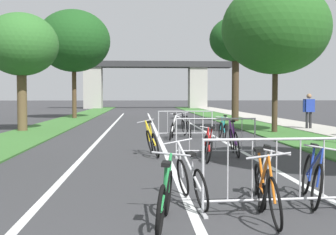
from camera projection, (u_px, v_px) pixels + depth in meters
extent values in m
cube|color=#386B2D|center=(70.00, 120.00, 29.00)|extent=(2.53, 65.51, 0.05)
cube|color=#386B2D|center=(230.00, 120.00, 29.68)|extent=(2.53, 65.51, 0.05)
cube|color=#ADA89E|center=(266.00, 119.00, 29.83)|extent=(2.40, 65.51, 0.08)
cube|color=silver|center=(155.00, 129.00, 21.52)|extent=(0.14, 37.90, 0.01)
cube|color=silver|center=(200.00, 129.00, 21.66)|extent=(0.14, 37.90, 0.01)
cube|color=silver|center=(109.00, 129.00, 21.37)|extent=(0.14, 37.90, 0.01)
cube|color=#2D2D30|center=(146.00, 65.00, 56.32)|extent=(22.08, 2.88, 0.73)
cube|color=#9E9B93|center=(93.00, 88.00, 56.04)|extent=(2.25, 2.40, 5.27)
cube|color=#9E9B93|center=(198.00, 88.00, 56.89)|extent=(2.25, 2.40, 5.27)
cylinder|color=brown|center=(22.00, 102.00, 19.96)|extent=(0.43, 0.43, 2.71)
ellipsoid|color=#2D6628|center=(21.00, 44.00, 19.83)|extent=(3.34, 3.34, 2.83)
cylinder|color=#4C3823|center=(74.00, 94.00, 31.23)|extent=(0.31, 0.31, 3.58)
ellipsoid|color=#194719|center=(74.00, 41.00, 31.04)|extent=(5.15, 5.15, 4.38)
cylinder|color=#3D2D1E|center=(275.00, 101.00, 19.19)|extent=(0.24, 0.24, 2.80)
ellipsoid|color=#23561E|center=(276.00, 28.00, 19.04)|extent=(4.68, 4.68, 3.98)
cylinder|color=#3D2D1E|center=(235.00, 90.00, 27.53)|extent=(0.44, 0.44, 3.94)
ellipsoid|color=#194719|center=(236.00, 39.00, 27.37)|extent=(3.27, 3.27, 2.78)
cylinder|color=#ADADB2|center=(203.00, 177.00, 6.01)|extent=(0.04, 0.04, 1.05)
cube|color=#ADADB2|center=(203.00, 213.00, 6.04)|extent=(0.09, 0.44, 0.03)
cylinder|color=#ADADB2|center=(277.00, 139.00, 6.11)|extent=(2.09, 0.16, 0.04)
cylinder|color=#ADADB2|center=(276.00, 199.00, 6.15)|extent=(2.09, 0.16, 0.04)
cylinder|color=#ADADB2|center=(228.00, 170.00, 6.05)|extent=(0.02, 0.02, 0.87)
cylinder|color=#ADADB2|center=(252.00, 169.00, 6.09)|extent=(0.02, 0.02, 0.87)
cylinder|color=#ADADB2|center=(276.00, 169.00, 6.13)|extent=(0.02, 0.02, 0.87)
cylinder|color=#ADADB2|center=(300.00, 168.00, 6.17)|extent=(0.02, 0.02, 0.87)
cylinder|color=#ADADB2|center=(324.00, 168.00, 6.22)|extent=(0.02, 0.02, 0.87)
cylinder|color=#ADADB2|center=(176.00, 138.00, 11.56)|extent=(0.04, 0.04, 1.05)
cube|color=#ADADB2|center=(176.00, 157.00, 11.58)|extent=(0.07, 0.44, 0.03)
cylinder|color=#ADADB2|center=(255.00, 138.00, 11.64)|extent=(0.04, 0.04, 1.05)
cube|color=#ADADB2|center=(255.00, 157.00, 11.66)|extent=(0.07, 0.44, 0.03)
cylinder|color=#ADADB2|center=(216.00, 119.00, 11.57)|extent=(2.09, 0.09, 0.04)
cylinder|color=#ADADB2|center=(216.00, 151.00, 11.61)|extent=(2.09, 0.09, 0.04)
cylinder|color=#ADADB2|center=(189.00, 134.00, 11.57)|extent=(0.02, 0.02, 0.87)
cylinder|color=#ADADB2|center=(203.00, 134.00, 11.58)|extent=(0.02, 0.02, 0.87)
cylinder|color=#ADADB2|center=(216.00, 134.00, 11.59)|extent=(0.02, 0.02, 0.87)
cylinder|color=#ADADB2|center=(229.00, 134.00, 11.61)|extent=(0.02, 0.02, 0.87)
cylinder|color=#ADADB2|center=(242.00, 134.00, 11.62)|extent=(0.02, 0.02, 0.87)
cylinder|color=#ADADB2|center=(159.00, 124.00, 16.97)|extent=(0.04, 0.04, 1.05)
cube|color=#ADADB2|center=(159.00, 138.00, 16.99)|extent=(0.06, 0.44, 0.03)
cylinder|color=#ADADB2|center=(212.00, 124.00, 17.11)|extent=(0.04, 0.04, 1.05)
cube|color=#ADADB2|center=(212.00, 137.00, 17.13)|extent=(0.06, 0.44, 0.03)
cylinder|color=#ADADB2|center=(185.00, 111.00, 17.01)|extent=(2.09, 0.05, 0.04)
cylinder|color=#ADADB2|center=(185.00, 133.00, 17.05)|extent=(2.09, 0.05, 0.04)
cylinder|color=#ADADB2|center=(167.00, 122.00, 16.98)|extent=(0.02, 0.02, 0.87)
cylinder|color=#ADADB2|center=(176.00, 122.00, 17.01)|extent=(0.02, 0.02, 0.87)
cylinder|color=#ADADB2|center=(185.00, 122.00, 17.03)|extent=(0.02, 0.02, 0.87)
cylinder|color=#ADADB2|center=(194.00, 122.00, 17.05)|extent=(0.02, 0.02, 0.87)
cylinder|color=#ADADB2|center=(203.00, 122.00, 17.08)|extent=(0.02, 0.02, 0.87)
torus|color=black|center=(189.00, 129.00, 17.09)|extent=(0.20, 0.67, 0.66)
torus|color=black|center=(184.00, 127.00, 18.04)|extent=(0.20, 0.67, 0.66)
cylinder|color=black|center=(185.00, 121.00, 17.52)|extent=(0.22, 0.93, 0.62)
cylinder|color=black|center=(186.00, 123.00, 17.34)|extent=(0.12, 0.13, 0.54)
cylinder|color=black|center=(188.00, 130.00, 17.24)|extent=(0.05, 0.31, 0.08)
cylinder|color=black|center=(183.00, 120.00, 17.99)|extent=(0.12, 0.10, 0.59)
cube|color=black|center=(186.00, 116.00, 17.29)|extent=(0.13, 0.25, 0.06)
cylinder|color=#99999E|center=(182.00, 113.00, 17.94)|extent=(0.53, 0.08, 0.10)
torus|color=black|center=(201.00, 190.00, 6.14)|extent=(0.23, 0.63, 0.62)
torus|color=black|center=(183.00, 177.00, 7.12)|extent=(0.23, 0.63, 0.62)
cylinder|color=#B7B7BC|center=(189.00, 164.00, 6.58)|extent=(0.29, 0.96, 0.63)
cylinder|color=#B7B7BC|center=(193.00, 172.00, 6.40)|extent=(0.12, 0.13, 0.53)
cylinder|color=#B7B7BC|center=(198.00, 190.00, 6.30)|extent=(0.07, 0.33, 0.07)
cylinder|color=#B7B7BC|center=(180.00, 160.00, 7.07)|extent=(0.13, 0.11, 0.60)
cube|color=black|center=(191.00, 154.00, 6.35)|extent=(0.14, 0.25, 0.07)
cylinder|color=#99999E|center=(178.00, 141.00, 7.03)|extent=(0.46, 0.10, 0.10)
torus|color=black|center=(209.00, 151.00, 10.57)|extent=(0.17, 0.61, 0.60)
torus|color=black|center=(205.00, 146.00, 11.65)|extent=(0.17, 0.61, 0.60)
cylinder|color=red|center=(209.00, 139.00, 11.07)|extent=(0.17, 1.04, 0.52)
cylinder|color=red|center=(210.00, 139.00, 10.87)|extent=(0.15, 0.13, 0.60)
cylinder|color=red|center=(208.00, 151.00, 10.75)|extent=(0.03, 0.35, 0.07)
cylinder|color=red|center=(206.00, 137.00, 11.61)|extent=(0.13, 0.10, 0.49)
cube|color=black|center=(212.00, 128.00, 10.82)|extent=(0.12, 0.24, 0.07)
cylinder|color=#99999E|center=(208.00, 128.00, 11.58)|extent=(0.44, 0.05, 0.10)
torus|color=black|center=(260.00, 187.00, 6.26)|extent=(0.18, 0.68, 0.67)
torus|color=black|center=(275.00, 204.00, 5.28)|extent=(0.18, 0.68, 0.67)
cylinder|color=orange|center=(264.00, 173.00, 5.78)|extent=(0.20, 0.94, 0.61)
cylinder|color=orange|center=(262.00, 172.00, 5.97)|extent=(0.13, 0.13, 0.62)
cylinder|color=orange|center=(262.00, 191.00, 6.10)|extent=(0.05, 0.32, 0.08)
cylinder|color=orange|center=(272.00, 180.00, 5.30)|extent=(0.12, 0.10, 0.58)
cube|color=black|center=(258.00, 150.00, 5.99)|extent=(0.13, 0.25, 0.06)
cylinder|color=#99999E|center=(268.00, 156.00, 5.31)|extent=(0.54, 0.08, 0.10)
torus|color=black|center=(307.00, 174.00, 7.23)|extent=(0.30, 0.70, 0.68)
torus|color=black|center=(317.00, 187.00, 6.20)|extent=(0.30, 0.70, 0.68)
cylinder|color=#1E389E|center=(314.00, 162.00, 6.72)|extent=(0.20, 1.01, 0.59)
cylinder|color=#1E389E|center=(312.00, 163.00, 6.92)|extent=(0.15, 0.10, 0.56)
cylinder|color=#1E389E|center=(308.00, 178.00, 7.06)|extent=(0.11, 0.33, 0.08)
cylinder|color=#1E389E|center=(320.00, 168.00, 6.21)|extent=(0.13, 0.07, 0.56)
cube|color=black|center=(315.00, 146.00, 6.93)|extent=(0.16, 0.26, 0.06)
cylinder|color=#99999E|center=(323.00, 148.00, 6.21)|extent=(0.52, 0.15, 0.11)
torus|color=black|center=(156.00, 145.00, 11.48)|extent=(0.27, 0.69, 0.66)
torus|color=black|center=(150.00, 141.00, 12.49)|extent=(0.27, 0.69, 0.66)
cylinder|color=gold|center=(150.00, 133.00, 11.93)|extent=(0.30, 0.98, 0.62)
cylinder|color=gold|center=(152.00, 134.00, 11.74)|extent=(0.18, 0.14, 0.66)
cylinder|color=gold|center=(155.00, 146.00, 11.64)|extent=(0.06, 0.33, 0.08)
cylinder|color=gold|center=(148.00, 131.00, 12.44)|extent=(0.16, 0.11, 0.59)
cube|color=black|center=(149.00, 122.00, 11.68)|extent=(0.14, 0.25, 0.07)
cylinder|color=#99999E|center=(145.00, 121.00, 12.39)|extent=(0.49, 0.09, 0.13)
torus|color=black|center=(171.00, 131.00, 15.97)|extent=(0.26, 0.70, 0.69)
torus|color=black|center=(174.00, 129.00, 16.92)|extent=(0.26, 0.70, 0.69)
cylinder|color=silver|center=(174.00, 123.00, 16.41)|extent=(0.28, 0.91, 0.60)
cylinder|color=silver|center=(173.00, 123.00, 16.23)|extent=(0.15, 0.13, 0.67)
cylinder|color=silver|center=(172.00, 132.00, 16.13)|extent=(0.07, 0.31, 0.08)
cylinder|color=silver|center=(175.00, 122.00, 16.88)|extent=(0.13, 0.11, 0.57)
cube|color=black|center=(175.00, 114.00, 16.17)|extent=(0.14, 0.25, 0.07)
cylinder|color=#99999E|center=(176.00, 115.00, 16.84)|extent=(0.44, 0.10, 0.10)
torus|color=black|center=(237.00, 145.00, 11.48)|extent=(0.18, 0.71, 0.70)
torus|color=black|center=(232.00, 141.00, 12.53)|extent=(0.18, 0.71, 0.70)
cylinder|color=#662884|center=(233.00, 132.00, 11.96)|extent=(0.04, 1.02, 0.65)
cylinder|color=#662884|center=(234.00, 133.00, 11.77)|extent=(0.14, 0.12, 0.66)
cylinder|color=#662884|center=(236.00, 145.00, 11.65)|extent=(0.06, 0.34, 0.08)
cylinder|color=#662884|center=(231.00, 130.00, 12.49)|extent=(0.12, 0.09, 0.62)
cube|color=black|center=(233.00, 121.00, 11.71)|extent=(0.12, 0.25, 0.06)
cylinder|color=#99999E|center=(229.00, 119.00, 12.45)|extent=(0.55, 0.07, 0.10)
torus|color=black|center=(161.00, 212.00, 5.00)|extent=(0.19, 0.63, 0.63)
torus|color=black|center=(168.00, 192.00, 5.99)|extent=(0.19, 0.63, 0.63)
cylinder|color=#1E7238|center=(166.00, 180.00, 5.46)|extent=(0.23, 0.96, 0.57)
cylinder|color=#1E7238|center=(165.00, 186.00, 5.27)|extent=(0.08, 0.12, 0.56)
cylinder|color=#1E7238|center=(162.00, 210.00, 5.16)|extent=(0.07, 0.33, 0.07)
cylinder|color=#1E7238|center=(170.00, 173.00, 5.95)|extent=(0.08, 0.10, 0.54)
cube|color=black|center=(166.00, 164.00, 5.22)|extent=(0.14, 0.25, 0.06)
cylinder|color=#99999E|center=(171.00, 154.00, 5.91)|extent=(0.53, 0.11, 0.07)
torus|color=black|center=(225.00, 132.00, 16.01)|extent=(0.13, 0.61, 0.61)
torus|color=black|center=(220.00, 130.00, 17.06)|extent=(0.13, 0.61, 0.61)
cylinder|color=#197A7F|center=(223.00, 124.00, 16.50)|extent=(0.13, 1.01, 0.54)
cylinder|color=#197A7F|center=(224.00, 124.00, 16.30)|extent=(0.12, 0.13, 0.64)
cylinder|color=#197A7F|center=(224.00, 132.00, 16.18)|extent=(0.04, 0.34, 0.07)
cylinder|color=#197A7F|center=(221.00, 124.00, 17.02)|extent=(0.10, 0.10, 0.51)
cube|color=black|center=(225.00, 116.00, 16.25)|extent=(0.11, 0.24, 0.06)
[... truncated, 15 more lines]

